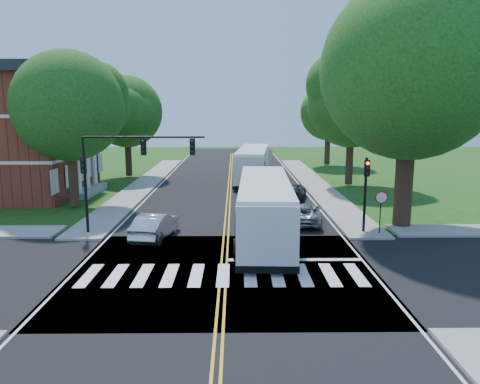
{
  "coord_description": "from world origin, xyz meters",
  "views": [
    {
      "loc": [
        0.55,
        -20.48,
        7.39
      ],
      "look_at": [
        0.83,
        7.25,
        2.4
      ],
      "focal_mm": 35.0,
      "sensor_mm": 36.0,
      "label": 1
    }
  ],
  "objects_px": {
    "signal_nw": "(124,161)",
    "bus_lead": "(264,207)",
    "signal_ne": "(366,185)",
    "hatchback": "(155,226)",
    "suv": "(303,213)",
    "bus_follow": "(253,164)",
    "dark_sedan": "(294,191)"
  },
  "relations": [
    {
      "from": "signal_nw",
      "to": "bus_follow",
      "type": "distance_m",
      "value": 22.14
    },
    {
      "from": "bus_lead",
      "to": "dark_sedan",
      "type": "xyz_separation_m",
      "value": [
        3.14,
        11.62,
        -1.15
      ]
    },
    {
      "from": "signal_nw",
      "to": "bus_lead",
      "type": "relative_size",
      "value": 0.54
    },
    {
      "from": "signal_nw",
      "to": "hatchback",
      "type": "bearing_deg",
      "value": -26.39
    },
    {
      "from": "hatchback",
      "to": "suv",
      "type": "bearing_deg",
      "value": -149.02
    },
    {
      "from": "signal_nw",
      "to": "bus_lead",
      "type": "distance_m",
      "value": 8.51
    },
    {
      "from": "bus_follow",
      "to": "suv",
      "type": "distance_m",
      "value": 17.99
    },
    {
      "from": "hatchback",
      "to": "dark_sedan",
      "type": "xyz_separation_m",
      "value": [
        9.4,
        11.7,
        -0.11
      ]
    },
    {
      "from": "signal_ne",
      "to": "bus_follow",
      "type": "xyz_separation_m",
      "value": [
        -5.85,
        20.39,
        -1.18
      ]
    },
    {
      "from": "signal_nw",
      "to": "hatchback",
      "type": "relative_size",
      "value": 1.59
    },
    {
      "from": "suv",
      "to": "dark_sedan",
      "type": "distance_m",
      "value": 8.17
    },
    {
      "from": "suv",
      "to": "dark_sedan",
      "type": "relative_size",
      "value": 1.07
    },
    {
      "from": "suv",
      "to": "signal_ne",
      "type": "bearing_deg",
      "value": 149.87
    },
    {
      "from": "bus_follow",
      "to": "hatchback",
      "type": "bearing_deg",
      "value": 79.03
    },
    {
      "from": "signal_nw",
      "to": "hatchback",
      "type": "xyz_separation_m",
      "value": [
        1.81,
        -0.9,
        -3.63
      ]
    },
    {
      "from": "signal_ne",
      "to": "suv",
      "type": "height_order",
      "value": "signal_ne"
    },
    {
      "from": "signal_nw",
      "to": "signal_ne",
      "type": "xyz_separation_m",
      "value": [
        14.06,
        0.01,
        -1.41
      ]
    },
    {
      "from": "bus_follow",
      "to": "dark_sedan",
      "type": "bearing_deg",
      "value": 113.12
    },
    {
      "from": "bus_lead",
      "to": "hatchback",
      "type": "distance_m",
      "value": 6.34
    },
    {
      "from": "bus_follow",
      "to": "signal_nw",
      "type": "bearing_deg",
      "value": 73.82
    },
    {
      "from": "signal_nw",
      "to": "signal_ne",
      "type": "relative_size",
      "value": 1.62
    },
    {
      "from": "signal_ne",
      "to": "bus_follow",
      "type": "bearing_deg",
      "value": 106.0
    },
    {
      "from": "bus_follow",
      "to": "hatchback",
      "type": "relative_size",
      "value": 2.93
    },
    {
      "from": "bus_follow",
      "to": "suv",
      "type": "xyz_separation_m",
      "value": [
        2.62,
        -17.76,
        -1.12
      ]
    },
    {
      "from": "bus_lead",
      "to": "signal_ne",
      "type": "bearing_deg",
      "value": -169.73
    },
    {
      "from": "signal_nw",
      "to": "signal_ne",
      "type": "distance_m",
      "value": 14.13
    },
    {
      "from": "bus_follow",
      "to": "hatchback",
      "type": "distance_m",
      "value": 22.26
    },
    {
      "from": "signal_ne",
      "to": "bus_lead",
      "type": "distance_m",
      "value": 6.15
    },
    {
      "from": "hatchback",
      "to": "suv",
      "type": "xyz_separation_m",
      "value": [
        9.02,
        3.54,
        -0.09
      ]
    },
    {
      "from": "signal_ne",
      "to": "suv",
      "type": "bearing_deg",
      "value": 140.86
    },
    {
      "from": "signal_nw",
      "to": "suv",
      "type": "relative_size",
      "value": 1.53
    },
    {
      "from": "signal_nw",
      "to": "dark_sedan",
      "type": "xyz_separation_m",
      "value": [
        11.21,
        10.8,
        -3.73
      ]
    }
  ]
}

